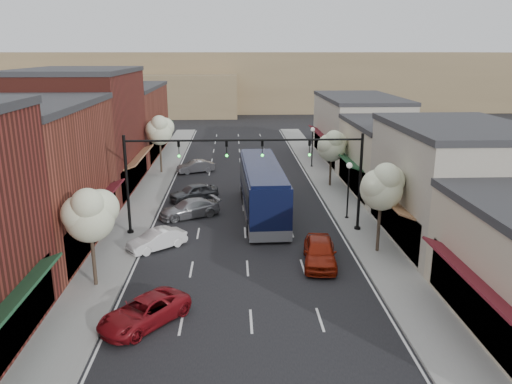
{
  "coord_description": "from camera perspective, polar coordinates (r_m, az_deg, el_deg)",
  "views": [
    {
      "loc": [
        -0.72,
        -25.06,
        12.38
      ],
      "look_at": [
        0.9,
        10.73,
        2.2
      ],
      "focal_mm": 35.0,
      "sensor_mm": 36.0,
      "label": 1
    }
  ],
  "objects": [
    {
      "name": "parked_car_c",
      "position": [
        38.67,
        -7.63,
        -1.88
      ],
      "size": [
        5.11,
        3.77,
        1.37
      ],
      "primitive_type": "imported",
      "rotation": [
        0.0,
        0.0,
        -1.13
      ],
      "color": "gray",
      "rests_on": "ground"
    },
    {
      "name": "parked_car_d",
      "position": [
        42.96,
        -7.14,
        -0.02
      ],
      "size": [
        4.51,
        3.52,
        1.44
      ],
      "primitive_type": "imported",
      "rotation": [
        0.0,
        0.0,
        -1.07
      ],
      "color": "#525559",
      "rests_on": "ground"
    },
    {
      "name": "lamp_post_far",
      "position": [
        54.56,
        6.47,
        5.87
      ],
      "size": [
        0.44,
        0.44,
        4.44
      ],
      "color": "black",
      "rests_on": "ground"
    },
    {
      "name": "hill_near",
      "position": [
        106.22,
        -16.09,
        10.73
      ],
      "size": [
        50.0,
        20.0,
        8.0
      ],
      "primitive_type": "cube",
      "color": "#7A6647",
      "rests_on": "ground"
    },
    {
      "name": "tree_right_near",
      "position": [
        31.41,
        14.28,
        0.74
      ],
      "size": [
        2.85,
        2.65,
        5.95
      ],
      "color": "#47382B",
      "rests_on": "ground"
    },
    {
      "name": "signal_mast_right",
      "position": [
        34.55,
        8.06,
        2.73
      ],
      "size": [
        8.22,
        0.46,
        7.0
      ],
      "color": "black",
      "rests_on": "ground"
    },
    {
      "name": "parked_car_a",
      "position": [
        24.49,
        -12.67,
        -13.22
      ],
      "size": [
        4.55,
        4.87,
        1.27
      ],
      "primitive_type": "imported",
      "rotation": [
        0.0,
        0.0,
        -0.69
      ],
      "color": "maroon",
      "rests_on": "ground"
    },
    {
      "name": "curb_left",
      "position": [
        45.7,
        -10.39,
        -0.02
      ],
      "size": [
        0.25,
        73.0,
        0.17
      ],
      "primitive_type": "cube",
      "color": "gray",
      "rests_on": "ground"
    },
    {
      "name": "bldg_right_midnear",
      "position": [
        35.29,
        21.65,
        0.83
      ],
      "size": [
        9.14,
        12.1,
        7.9
      ],
      "color": "#A8A190",
      "rests_on": "ground"
    },
    {
      "name": "curb_right",
      "position": [
        45.92,
        7.18,
        0.19
      ],
      "size": [
        0.25,
        73.0,
        0.17
      ],
      "primitive_type": "cube",
      "color": "gray",
      "rests_on": "ground"
    },
    {
      "name": "sidewalk_right",
      "position": [
        46.18,
        8.9,
        0.21
      ],
      "size": [
        2.8,
        73.0,
        0.15
      ],
      "primitive_type": "cube",
      "color": "gray",
      "rests_on": "ground"
    },
    {
      "name": "bldg_left_far",
      "position": [
        63.08,
        -15.07,
        7.83
      ],
      "size": [
        10.14,
        18.1,
        8.4
      ],
      "color": "brown",
      "rests_on": "ground"
    },
    {
      "name": "lamp_post_near",
      "position": [
        37.75,
        10.54,
        1.21
      ],
      "size": [
        0.44,
        0.44,
        4.44
      ],
      "color": "black",
      "rests_on": "ground"
    },
    {
      "name": "coach_bus",
      "position": [
        38.6,
        0.72,
        0.37
      ],
      "size": [
        3.27,
        13.19,
        4.0
      ],
      "rotation": [
        0.0,
        0.0,
        0.03
      ],
      "color": "black",
      "rests_on": "ground"
    },
    {
      "name": "tree_right_far",
      "position": [
        46.67,
        8.69,
        5.33
      ],
      "size": [
        2.85,
        2.65,
        5.43
      ],
      "color": "#47382B",
      "rests_on": "ground"
    },
    {
      "name": "red_hatchback",
      "position": [
        30.24,
        7.29,
        -6.78
      ],
      "size": [
        2.46,
        4.92,
        1.61
      ],
      "primitive_type": "imported",
      "rotation": [
        0.0,
        0.0,
        -0.12
      ],
      "color": "maroon",
      "rests_on": "ground"
    },
    {
      "name": "tree_left_near",
      "position": [
        27.36,
        -18.46,
        -2.33
      ],
      "size": [
        2.85,
        2.65,
        5.69
      ],
      "color": "#47382B",
      "rests_on": "ground"
    },
    {
      "name": "bldg_left_midfar",
      "position": [
        47.56,
        -19.2,
        6.55
      ],
      "size": [
        10.14,
        14.1,
        10.9
      ],
      "color": "maroon",
      "rests_on": "ground"
    },
    {
      "name": "signal_mast_left",
      "position": [
        34.31,
        -10.74,
        2.51
      ],
      "size": [
        8.22,
        0.46,
        7.0
      ],
      "color": "black",
      "rests_on": "ground"
    },
    {
      "name": "bldg_left_midnear",
      "position": [
        34.74,
        -25.4,
        1.46
      ],
      "size": [
        10.14,
        14.1,
        9.4
      ],
      "color": "brown",
      "rests_on": "ground"
    },
    {
      "name": "sidewalk_left",
      "position": [
        45.92,
        -12.12,
        -0.05
      ],
      "size": [
        2.8,
        73.0,
        0.15
      ],
      "primitive_type": "cube",
      "color": "gray",
      "rests_on": "ground"
    },
    {
      "name": "bldg_right_far",
      "position": [
        59.5,
        11.57,
        7.12
      ],
      "size": [
        9.14,
        16.1,
        7.4
      ],
      "color": "#A8A190",
      "rests_on": "ground"
    },
    {
      "name": "parked_car_b",
      "position": [
        32.91,
        -11.26,
        -5.37
      ],
      "size": [
        3.87,
        3.46,
        1.28
      ],
      "primitive_type": "imported",
      "rotation": [
        0.0,
        0.0,
        -0.9
      ],
      "color": "white",
      "rests_on": "ground"
    },
    {
      "name": "tree_left_far",
      "position": [
        52.14,
        -10.95,
        7.0
      ],
      "size": [
        2.85,
        2.65,
        6.13
      ],
      "color": "#47382B",
      "rests_on": "ground"
    },
    {
      "name": "ground",
      "position": [
        27.96,
        -0.86,
        -10.42
      ],
      "size": [
        160.0,
        160.0,
        0.0
      ],
      "primitive_type": "plane",
      "color": "black",
      "rests_on": "ground"
    },
    {
      "name": "hill_far",
      "position": [
        115.24,
        -2.29,
        12.68
      ],
      "size": [
        120.0,
        30.0,
        12.0
      ],
      "primitive_type": "cube",
      "color": "#7A6647",
      "rests_on": "ground"
    },
    {
      "name": "bldg_right_midfar",
      "position": [
        46.34,
        15.63,
        3.8
      ],
      "size": [
        9.14,
        12.1,
        6.4
      ],
      "color": "#B8A993",
      "rests_on": "ground"
    },
    {
      "name": "parked_car_e",
      "position": [
        52.83,
        -6.93,
        2.91
      ],
      "size": [
        4.12,
        2.73,
        1.28
      ],
      "primitive_type": "imported",
      "rotation": [
        0.0,
        0.0,
        -1.18
      ],
      "color": "#9E9EA3",
      "rests_on": "ground"
    }
  ]
}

